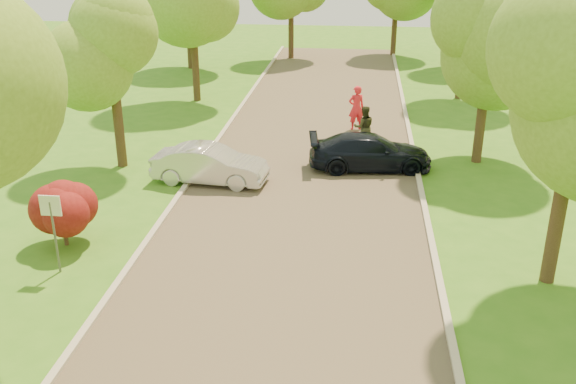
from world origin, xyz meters
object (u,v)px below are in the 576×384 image
at_px(dark_sedan, 370,152).
at_px(person_striped, 356,108).
at_px(person_olive, 364,127).
at_px(silver_sedan, 210,165).
at_px(street_sign, 52,218).

relative_size(dark_sedan, person_striped, 2.29).
relative_size(dark_sedan, person_olive, 2.60).
bearing_deg(silver_sedan, person_olive, -44.37).
bearing_deg(street_sign, silver_sedan, 69.55).
bearing_deg(person_olive, street_sign, 45.00).
height_order(person_striped, person_olive, person_striped).
bearing_deg(dark_sedan, person_striped, 0.19).
height_order(silver_sedan, dark_sedan, silver_sedan).
distance_m(street_sign, dark_sedan, 11.96).
distance_m(street_sign, person_striped, 15.64).
xyz_separation_m(silver_sedan, person_striped, (5.00, 7.01, 0.32)).
height_order(street_sign, person_striped, street_sign).
xyz_separation_m(person_striped, person_olive, (0.35, -2.52, -0.12)).
height_order(street_sign, person_olive, street_sign).
xyz_separation_m(street_sign, person_striped, (7.50, 13.72, -0.58)).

